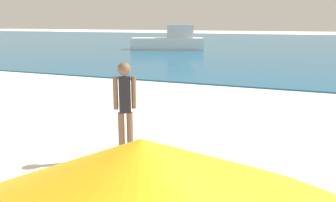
{
  "coord_description": "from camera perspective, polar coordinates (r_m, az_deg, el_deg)",
  "views": [
    {
      "loc": [
        2.44,
        1.08,
        2.43
      ],
      "look_at": [
        -0.16,
        7.51,
        0.87
      ],
      "focal_mm": 37.51,
      "sensor_mm": 36.0,
      "label": 1
    }
  ],
  "objects": [
    {
      "name": "person_standing",
      "position": [
        6.24,
        -7.0,
        -0.66
      ],
      "size": [
        0.35,
        0.27,
        1.76
      ],
      "rotation": [
        0.0,
        0.0,
        3.74
      ],
      "color": "brown",
      "rests_on": "ground"
    },
    {
      "name": "water",
      "position": [
        43.33,
        18.98,
        8.87
      ],
      "size": [
        160.0,
        60.0,
        0.06
      ],
      "primitive_type": "cube",
      "color": "#14567F",
      "rests_on": "ground"
    },
    {
      "name": "boat_near",
      "position": [
        31.31,
        0.35,
        9.74
      ],
      "size": [
        6.59,
        4.07,
        2.14
      ],
      "rotation": [
        0.0,
        0.0,
        3.5
      ],
      "color": "white",
      "rests_on": "water"
    },
    {
      "name": "frisbee",
      "position": [
        6.2,
        -15.39,
        -10.72
      ],
      "size": [
        0.26,
        0.26,
        0.03
      ],
      "primitive_type": "cylinder",
      "color": "#E51E4C",
      "rests_on": "ground"
    }
  ]
}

